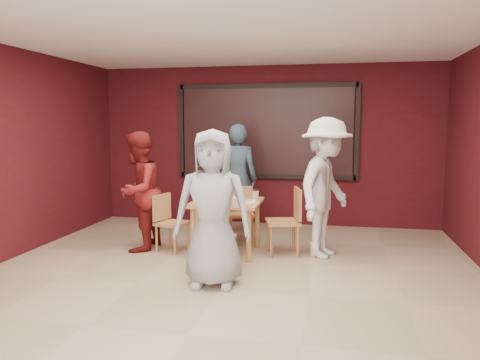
% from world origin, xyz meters
% --- Properties ---
extents(floor, '(7.00, 7.00, 0.00)m').
position_xyz_m(floor, '(0.00, 0.00, 0.00)').
color(floor, tan).
rests_on(floor, ground).
extents(window_blinds, '(3.00, 0.02, 1.50)m').
position_xyz_m(window_blinds, '(0.00, 3.45, 1.65)').
color(window_blinds, black).
extents(dining_table, '(0.94, 0.94, 0.88)m').
position_xyz_m(dining_table, '(-0.25, 1.42, 0.65)').
color(dining_table, tan).
rests_on(dining_table, floor).
extents(chair_front, '(0.42, 0.42, 0.82)m').
position_xyz_m(chair_front, '(-0.19, 0.56, 0.46)').
color(chair_front, '#AC6543').
rests_on(chair_front, floor).
extents(chair_back, '(0.49, 0.49, 0.82)m').
position_xyz_m(chair_back, '(-0.21, 2.22, 0.46)').
color(chair_back, '#AC6543').
rests_on(chair_back, floor).
extents(chair_left, '(0.48, 0.48, 0.80)m').
position_xyz_m(chair_left, '(-1.09, 1.40, 0.45)').
color(chair_left, '#AC6543').
rests_on(chair_left, floor).
extents(chair_right, '(0.54, 0.54, 0.92)m').
position_xyz_m(chair_right, '(0.59, 1.53, 0.52)').
color(chair_right, '#AC6543').
rests_on(chair_right, floor).
extents(diner_front, '(0.90, 0.63, 1.73)m').
position_xyz_m(diner_front, '(-0.10, 0.13, 0.87)').
color(diner_front, '#9B9B9B').
rests_on(diner_front, floor).
extents(diner_back, '(0.67, 0.46, 1.79)m').
position_xyz_m(diner_back, '(-0.36, 2.68, 0.89)').
color(diner_back, '#324559').
rests_on(diner_back, floor).
extents(diner_left, '(0.67, 0.84, 1.68)m').
position_xyz_m(diner_left, '(-1.51, 1.37, 0.84)').
color(diner_left, maroon).
rests_on(diner_left, floor).
extents(diner_right, '(1.08, 1.38, 1.87)m').
position_xyz_m(diner_right, '(1.09, 1.54, 0.94)').
color(diner_right, silver).
rests_on(diner_right, floor).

